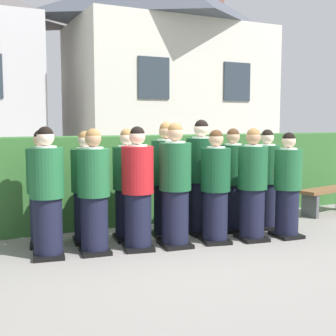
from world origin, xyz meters
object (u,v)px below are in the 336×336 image
object	(u,v)px
student_front_row_4	(215,189)
student_front_row_5	(252,187)
student_front_row_0	(47,196)
student_rear_row_2	(127,187)
student_rear_row_1	(86,190)
student_rear_row_4	(201,180)
student_in_red_blazer	(138,191)
student_front_row_6	(287,188)
student_rear_row_5	(232,182)
student_front_row_3	(175,188)
student_rear_row_3	(166,182)
wooden_bench	(328,195)
student_rear_row_6	(266,181)
student_front_row_1	(94,194)
student_rear_row_0	(43,191)

from	to	relation	value
student_front_row_4	student_front_row_5	distance (m)	0.56
student_front_row_0	student_rear_row_2	distance (m)	1.26
student_front_row_5	student_rear_row_1	world-z (taller)	student_front_row_5
student_rear_row_4	student_in_red_blazer	bearing A→B (deg)	-163.19
student_front_row_6	student_rear_row_5	distance (m)	0.85
student_front_row_0	student_front_row_3	distance (m)	1.69
student_rear_row_3	student_front_row_4	bearing A→B (deg)	-52.53
student_front_row_0	student_in_red_blazer	bearing A→B (deg)	-7.82
student_rear_row_4	wooden_bench	bearing A→B (deg)	5.13
student_front_row_6	student_rear_row_4	distance (m)	1.28
student_front_row_3	student_rear_row_3	world-z (taller)	student_rear_row_3
student_front_row_3	student_rear_row_6	distance (m)	1.82
student_rear_row_3	student_rear_row_6	size ratio (longest dim) A/B	1.07
student_rear_row_1	student_rear_row_4	distance (m)	1.73
student_front_row_3	student_rear_row_2	bearing A→B (deg)	126.73
student_front_row_6	student_rear_row_4	bearing A→B (deg)	144.95
student_front_row_6	student_rear_row_1	distance (m)	2.93
student_front_row_0	student_front_row_1	size ratio (longest dim) A/B	1.02
student_rear_row_0	student_rear_row_3	world-z (taller)	student_rear_row_3
student_rear_row_5	student_front_row_4	bearing A→B (deg)	-142.17
student_front_row_6	student_front_row_1	bearing A→B (deg)	170.68
student_front_row_4	student_rear_row_3	distance (m)	0.77
student_front_row_0	student_rear_row_1	bearing A→B (deg)	37.03
student_front_row_0	student_rear_row_1	distance (m)	0.80
student_in_red_blazer	student_front_row_4	xyz separation A→B (m)	(1.11, -0.16, -0.02)
student_front_row_1	student_rear_row_5	distance (m)	2.30
student_rear_row_1	student_rear_row_6	size ratio (longest dim) A/B	1.00
student_front_row_4	student_rear_row_6	world-z (taller)	student_front_row_4
student_in_red_blazer	student_rear_row_6	xyz separation A→B (m)	(2.30, 0.21, -0.03)
student_rear_row_1	student_rear_row_3	bearing A→B (deg)	-9.00
student_front_row_1	student_front_row_5	size ratio (longest dim) A/B	1.00
student_rear_row_6	wooden_bench	xyz separation A→B (m)	(1.76, 0.40, -0.40)
student_rear_row_1	wooden_bench	distance (m)	4.60
student_front_row_4	wooden_bench	world-z (taller)	student_front_row_4
student_rear_row_4	wooden_bench	world-z (taller)	student_rear_row_4
student_in_red_blazer	student_front_row_3	size ratio (longest dim) A/B	0.97
student_rear_row_1	student_rear_row_6	bearing A→B (deg)	-8.52
student_rear_row_0	student_rear_row_2	bearing A→B (deg)	-9.98
student_front_row_5	student_front_row_6	world-z (taller)	student_front_row_5
student_rear_row_4	student_rear_row_2	bearing A→B (deg)	171.67
student_rear_row_3	student_rear_row_5	distance (m)	1.08
student_front_row_1	student_rear_row_3	distance (m)	1.27
student_rear_row_2	student_rear_row_3	xyz separation A→B (m)	(0.59, -0.07, 0.05)
student_front_row_3	student_rear_row_1	size ratio (longest dim) A/B	1.07
student_rear_row_3	student_rear_row_2	bearing A→B (deg)	173.38
student_front_row_1	wooden_bench	world-z (taller)	student_front_row_1
student_front_row_3	wooden_bench	size ratio (longest dim) A/B	1.17
student_front_row_0	student_rear_row_6	world-z (taller)	student_front_row_0
student_rear_row_2	wooden_bench	world-z (taller)	student_rear_row_2
student_rear_row_2	student_rear_row_6	bearing A→B (deg)	-7.77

